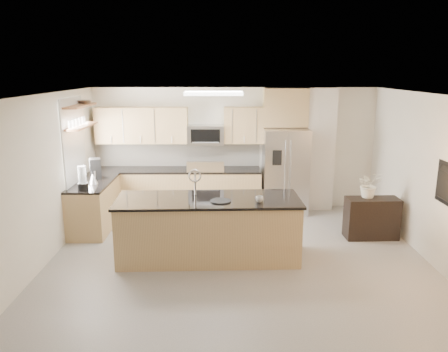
{
  "coord_description": "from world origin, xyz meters",
  "views": [
    {
      "loc": [
        -0.25,
        -6.04,
        2.95
      ],
      "look_at": [
        -0.22,
        1.3,
        1.16
      ],
      "focal_mm": 35.0,
      "sensor_mm": 36.0,
      "label": 1
    }
  ],
  "objects_px": {
    "cup": "(259,199)",
    "island": "(208,228)",
    "range": "(206,190)",
    "flower_vase": "(370,178)",
    "credenza": "(372,218)",
    "coffee_maker": "(95,169)",
    "blender": "(82,180)",
    "bowl": "(85,101)",
    "platter": "(221,201)",
    "kettle": "(93,178)",
    "microwave": "(206,135)",
    "refrigerator": "(285,171)"
  },
  "relations": [
    {
      "from": "cup",
      "to": "island",
      "type": "bearing_deg",
      "value": 166.39
    },
    {
      "from": "range",
      "to": "flower_vase",
      "type": "xyz_separation_m",
      "value": [
        2.95,
        -1.5,
        0.62
      ]
    },
    {
      "from": "range",
      "to": "credenza",
      "type": "xyz_separation_m",
      "value": [
        3.02,
        -1.56,
        -0.1
      ]
    },
    {
      "from": "island",
      "to": "coffee_maker",
      "type": "bearing_deg",
      "value": 141.95
    },
    {
      "from": "credenza",
      "to": "range",
      "type": "bearing_deg",
      "value": 151.18
    },
    {
      "from": "credenza",
      "to": "blender",
      "type": "bearing_deg",
      "value": 179.39
    },
    {
      "from": "bowl",
      "to": "island",
      "type": "bearing_deg",
      "value": -36.99
    },
    {
      "from": "platter",
      "to": "island",
      "type": "bearing_deg",
      "value": 140.38
    },
    {
      "from": "bowl",
      "to": "flower_vase",
      "type": "distance_m",
      "value": 5.43
    },
    {
      "from": "platter",
      "to": "kettle",
      "type": "height_order",
      "value": "kettle"
    },
    {
      "from": "range",
      "to": "credenza",
      "type": "distance_m",
      "value": 3.4
    },
    {
      "from": "credenza",
      "to": "bowl",
      "type": "distance_m",
      "value": 5.72
    },
    {
      "from": "cup",
      "to": "blender",
      "type": "distance_m",
      "value": 3.14
    },
    {
      "from": "flower_vase",
      "to": "coffee_maker",
      "type": "bearing_deg",
      "value": 172.0
    },
    {
      "from": "credenza",
      "to": "microwave",
      "type": "bearing_deg",
      "value": 149.36
    },
    {
      "from": "kettle",
      "to": "blender",
      "type": "bearing_deg",
      "value": -96.64
    },
    {
      "from": "kettle",
      "to": "range",
      "type": "bearing_deg",
      "value": 30.88
    },
    {
      "from": "coffee_maker",
      "to": "bowl",
      "type": "xyz_separation_m",
      "value": [
        -0.16,
        0.16,
        1.28
      ]
    },
    {
      "from": "blender",
      "to": "flower_vase",
      "type": "relative_size",
      "value": 0.6
    },
    {
      "from": "cup",
      "to": "blender",
      "type": "height_order",
      "value": "blender"
    },
    {
      "from": "kettle",
      "to": "coffee_maker",
      "type": "xyz_separation_m",
      "value": [
        -0.07,
        0.42,
        0.08
      ]
    },
    {
      "from": "range",
      "to": "blender",
      "type": "height_order",
      "value": "blender"
    },
    {
      "from": "coffee_maker",
      "to": "kettle",
      "type": "bearing_deg",
      "value": -80.59
    },
    {
      "from": "credenza",
      "to": "blender",
      "type": "distance_m",
      "value": 5.15
    },
    {
      "from": "range",
      "to": "credenza",
      "type": "relative_size",
      "value": 1.23
    },
    {
      "from": "cup",
      "to": "kettle",
      "type": "distance_m",
      "value": 3.25
    },
    {
      "from": "platter",
      "to": "coffee_maker",
      "type": "xyz_separation_m",
      "value": [
        -2.42,
        1.79,
        0.1
      ]
    },
    {
      "from": "blender",
      "to": "coffee_maker",
      "type": "xyz_separation_m",
      "value": [
        -0.02,
        0.85,
        -0.0
      ]
    },
    {
      "from": "cup",
      "to": "kettle",
      "type": "bearing_deg",
      "value": 154.59
    },
    {
      "from": "range",
      "to": "cup",
      "type": "bearing_deg",
      "value": -70.72
    },
    {
      "from": "range",
      "to": "coffee_maker",
      "type": "xyz_separation_m",
      "value": [
        -2.09,
        -0.79,
        0.63
      ]
    },
    {
      "from": "kettle",
      "to": "platter",
      "type": "bearing_deg",
      "value": -30.21
    },
    {
      "from": "island",
      "to": "platter",
      "type": "bearing_deg",
      "value": -41.45
    },
    {
      "from": "microwave",
      "to": "kettle",
      "type": "bearing_deg",
      "value": -146.6
    },
    {
      "from": "refrigerator",
      "to": "blender",
      "type": "xyz_separation_m",
      "value": [
        -3.73,
        -1.59,
        0.21
      ]
    },
    {
      "from": "cup",
      "to": "bowl",
      "type": "distance_m",
      "value": 3.96
    },
    {
      "from": "range",
      "to": "platter",
      "type": "height_order",
      "value": "range"
    },
    {
      "from": "range",
      "to": "cup",
      "type": "distance_m",
      "value": 2.82
    },
    {
      "from": "refrigerator",
      "to": "bowl",
      "type": "relative_size",
      "value": 5.29
    },
    {
      "from": "range",
      "to": "island",
      "type": "xyz_separation_m",
      "value": [
        0.13,
        -2.42,
        0.03
      ]
    },
    {
      "from": "range",
      "to": "blender",
      "type": "distance_m",
      "value": 2.72
    },
    {
      "from": "island",
      "to": "blender",
      "type": "distance_m",
      "value": 2.41
    },
    {
      "from": "island",
      "to": "flower_vase",
      "type": "xyz_separation_m",
      "value": [
        2.83,
        0.92,
        0.59
      ]
    },
    {
      "from": "refrigerator",
      "to": "kettle",
      "type": "xyz_separation_m",
      "value": [
        -3.68,
        -1.16,
        0.13
      ]
    },
    {
      "from": "kettle",
      "to": "bowl",
      "type": "xyz_separation_m",
      "value": [
        -0.22,
        0.58,
        1.36
      ]
    },
    {
      "from": "microwave",
      "to": "blender",
      "type": "bearing_deg",
      "value": -139.63
    },
    {
      "from": "platter",
      "to": "bowl",
      "type": "relative_size",
      "value": 0.95
    },
    {
      "from": "cup",
      "to": "bowl",
      "type": "bearing_deg",
      "value": 147.94
    },
    {
      "from": "credenza",
      "to": "coffee_maker",
      "type": "bearing_deg",
      "value": 169.91
    },
    {
      "from": "island",
      "to": "platter",
      "type": "xyz_separation_m",
      "value": [
        0.2,
        -0.16,
        0.5
      ]
    }
  ]
}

